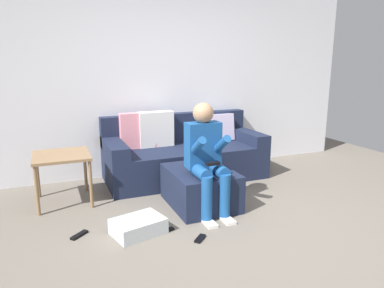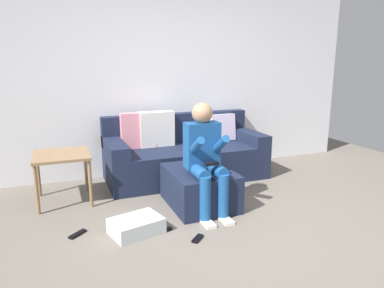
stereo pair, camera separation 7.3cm
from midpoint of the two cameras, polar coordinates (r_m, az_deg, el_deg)
name	(u,v)px [view 1 (the left image)]	position (r m, az deg, el deg)	size (l,w,h in m)	color
ground_plane	(247,237)	(3.35, 8.12, -14.50)	(7.52, 7.52, 0.00)	#6B6359
wall_back	(166,81)	(5.06, -4.59, 10.06)	(5.78, 0.10, 2.56)	silver
couch_sectional	(183,154)	(4.82, -1.93, -1.66)	(2.09, 0.90, 0.90)	#192138
ottoman	(200,187)	(3.93, 0.78, -6.95)	(0.65, 0.83, 0.40)	#192138
person_seated	(207,154)	(3.62, 1.78, -1.63)	(0.36, 0.60, 1.14)	#194C8C
storage_bin	(138,226)	(3.39, -9.23, -12.86)	(0.45, 0.33, 0.14)	silver
side_table	(62,160)	(4.17, -20.62, -2.49)	(0.59, 0.61, 0.56)	olive
remote_near_ottoman	(200,238)	(3.27, 0.65, -14.89)	(0.15, 0.05, 0.02)	black
remote_by_storage_bin	(167,230)	(3.42, -4.64, -13.61)	(0.14, 0.04, 0.02)	black
remote_under_side_table	(79,235)	(3.49, -18.19, -13.67)	(0.18, 0.05, 0.02)	black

